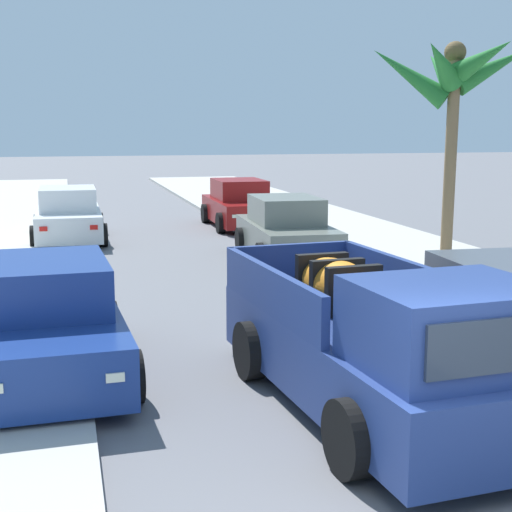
# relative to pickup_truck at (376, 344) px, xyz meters

# --- Properties ---
(sidewalk_right) EXTENTS (5.34, 60.00, 0.12)m
(sidewalk_right) POSITION_rel_pickup_truck_xyz_m (4.41, 8.70, -0.75)
(sidewalk_right) COLOR #B2AFA8
(sidewalk_right) RESTS_ON ground
(curb_left) EXTENTS (0.16, 60.00, 0.10)m
(curb_left) POSITION_rel_pickup_truck_xyz_m (-4.53, 8.70, -0.76)
(curb_left) COLOR silver
(curb_left) RESTS_ON ground
(curb_right) EXTENTS (0.16, 60.00, 0.10)m
(curb_right) POSITION_rel_pickup_truck_xyz_m (3.14, 8.70, -0.76)
(curb_right) COLOR silver
(curb_right) RESTS_ON ground
(pickup_truck) EXTENTS (2.50, 5.34, 1.80)m
(pickup_truck) POSITION_rel_pickup_truck_xyz_m (0.00, 0.00, 0.00)
(pickup_truck) COLOR navy
(pickup_truck) RESTS_ON ground
(car_left_near) EXTENTS (2.04, 4.27, 1.54)m
(car_left_near) POSITION_rel_pickup_truck_xyz_m (2.17, 16.07, -0.10)
(car_left_near) COLOR maroon
(car_left_near) RESTS_ON ground
(car_right_near) EXTENTS (2.19, 4.33, 1.54)m
(car_right_near) POSITION_rel_pickup_truck_xyz_m (2.20, 0.79, -0.10)
(car_right_near) COLOR #474C56
(car_right_near) RESTS_ON ground
(car_left_mid) EXTENTS (2.05, 4.27, 1.54)m
(car_left_mid) POSITION_rel_pickup_truck_xyz_m (-3.25, 14.28, -0.10)
(car_left_mid) COLOR silver
(car_left_mid) RESTS_ON ground
(car_right_mid) EXTENTS (2.18, 4.33, 1.54)m
(car_right_mid) POSITION_rel_pickup_truck_xyz_m (1.91, 9.91, -0.10)
(car_right_mid) COLOR slate
(car_right_mid) RESTS_ON ground
(car_left_far) EXTENTS (2.16, 4.32, 1.54)m
(car_left_far) POSITION_rel_pickup_truck_xyz_m (-3.61, 2.28, -0.10)
(car_left_far) COLOR navy
(car_left_far) RESTS_ON ground
(palm_tree_left_fore) EXTENTS (3.90, 3.93, 5.34)m
(palm_tree_left_fore) POSITION_rel_pickup_truck_xyz_m (5.78, 9.06, 3.58)
(palm_tree_left_fore) COLOR brown
(palm_tree_left_fore) RESTS_ON ground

